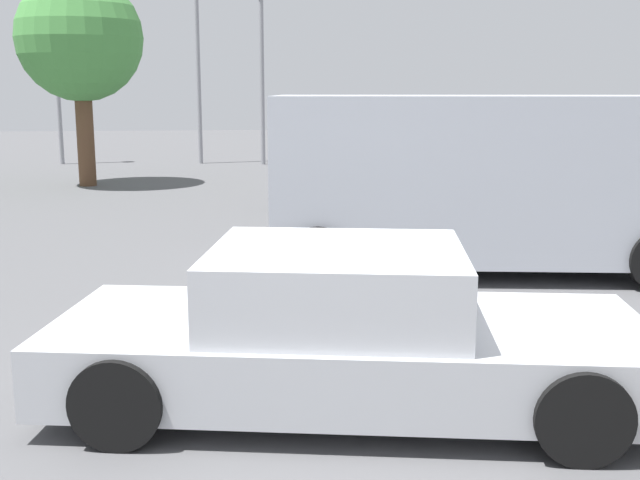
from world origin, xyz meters
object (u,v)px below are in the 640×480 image
sedan_foreground (346,333)px  light_post_near (261,38)px  van_white (477,178)px  pedestrian (395,177)px  suv_dark (427,160)px  light_post_far (197,16)px  light_post_mid (54,36)px

sedan_foreground → light_post_near: (0.17, 19.23, 3.34)m
van_white → pedestrian: bearing=-62.7°
suv_dark → light_post_far: 12.34m
light_post_near → van_white: bearing=-81.7°
van_white → light_post_mid: size_ratio=0.96×
sedan_foreground → pedestrian: (1.69, 6.22, 0.48)m
light_post_mid → light_post_far: bearing=-3.6°
light_post_mid → light_post_far: size_ratio=0.84×
pedestrian → light_post_mid: light_post_mid is taller
van_white → light_post_far: size_ratio=0.81×
van_white → light_post_near: 15.40m
suv_dark → light_post_mid: size_ratio=0.89×
pedestrian → light_post_mid: (-7.90, 13.82, 2.92)m
pedestrian → light_post_near: bearing=-141.6°
suv_dark → light_post_mid: 14.66m
light_post_near → light_post_mid: 6.44m
light_post_near → light_post_mid: bearing=172.7°
light_post_near → light_post_mid: size_ratio=0.98×
sedan_foreground → light_post_far: 20.26m
light_post_mid → light_post_far: light_post_far is taller
suv_dark → light_post_mid: bearing=113.7°
pedestrian → light_post_near: (-1.52, 13.01, 2.86)m
van_white → light_post_mid: (-8.56, 15.82, 2.72)m
light_post_mid → suv_dark: bearing=-50.8°
van_white → pedestrian: van_white is taller
pedestrian → sedan_foreground: bearing=16.6°
van_white → light_post_far: 16.44m
suv_dark → light_post_near: bearing=89.2°
sedan_foreground → light_post_mid: light_post_mid is taller
sedan_foreground → pedestrian: size_ratio=2.70×
light_post_near → light_post_mid: (-6.38, 0.82, 0.06)m
sedan_foreground → suv_dark: bearing=82.9°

